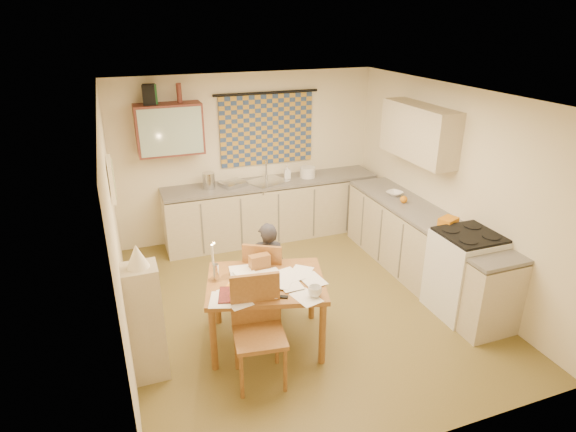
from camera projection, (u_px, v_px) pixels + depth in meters
name	position (u px, v px, depth m)	size (l,w,h in m)	color
floor	(302.00, 304.00, 5.88)	(4.00, 4.50, 0.02)	brown
ceiling	(305.00, 94.00, 4.91)	(4.00, 4.50, 0.02)	white
wall_back	(248.00, 157.00, 7.35)	(4.00, 0.02, 2.50)	beige
wall_front	(421.00, 319.00, 3.44)	(4.00, 0.02, 2.50)	beige
wall_left	(115.00, 235.00, 4.75)	(0.02, 4.50, 2.50)	beige
wall_right	(451.00, 188.00, 6.04)	(0.02, 4.50, 2.50)	beige
window_blind	(267.00, 130.00, 7.25)	(1.45, 0.03, 1.05)	navy
curtain_rod	(267.00, 93.00, 7.02)	(0.04, 0.04, 1.60)	black
wall_cabinet	(170.00, 129.00, 6.61)	(0.90, 0.34, 0.70)	#58261F
wall_cabinet_glass	(171.00, 132.00, 6.46)	(0.84, 0.02, 0.64)	#99B2A5
upper_cabinet_right	(419.00, 132.00, 6.22)	(0.34, 1.30, 0.70)	tan
framed_print	(111.00, 179.00, 4.94)	(0.04, 0.50, 0.40)	#EDE3C7
print_canvas	(114.00, 179.00, 4.94)	(0.01, 0.42, 0.32)	beige
counter_back	(272.00, 210.00, 7.48)	(3.30, 0.62, 0.92)	tan
counter_right	(421.00, 246.00, 6.30)	(0.62, 2.95, 0.92)	tan
stove	(464.00, 273.00, 5.55)	(0.65, 0.65, 1.01)	white
sink	(268.00, 184.00, 7.29)	(0.55, 0.45, 0.10)	silver
tap	(266.00, 169.00, 7.39)	(0.03, 0.03, 0.28)	silver
dish_rack	(233.00, 184.00, 7.09)	(0.35, 0.30, 0.06)	silver
kettle	(209.00, 181.00, 6.94)	(0.18, 0.18, 0.24)	silver
mixing_bowl	(308.00, 172.00, 7.45)	(0.24, 0.24, 0.16)	white
soap_bottle	(287.00, 172.00, 7.39)	(0.11, 0.11, 0.21)	white
bowl	(395.00, 193.00, 6.73)	(0.27, 0.27, 0.05)	white
orange_bag	(448.00, 223.00, 5.70)	(0.22, 0.16, 0.12)	orange
fruit_orange	(404.00, 199.00, 6.44)	(0.10, 0.10, 0.10)	orange
speaker	(149.00, 95.00, 6.35)	(0.16, 0.20, 0.26)	black
bottle_green	(154.00, 94.00, 6.38)	(0.07, 0.07, 0.26)	#195926
bottle_brown	(179.00, 93.00, 6.48)	(0.07, 0.07, 0.26)	#58261F
dining_table	(266.00, 311.00, 5.05)	(1.38, 1.18, 0.75)	brown
chair_far	(266.00, 290.00, 5.59)	(0.59, 0.59, 0.96)	brown
chair_near	(260.00, 351.00, 4.55)	(0.53, 0.53, 1.04)	brown
person	(268.00, 269.00, 5.49)	(0.47, 0.36, 1.15)	black
shelf_stand	(146.00, 323.00, 4.50)	(0.32, 0.30, 1.19)	tan
lampshade	(137.00, 256.00, 4.22)	(0.20, 0.20, 0.22)	#EDE3C7
letter_rack	(260.00, 262.00, 5.11)	(0.22, 0.10, 0.16)	brown
mug	(315.00, 291.00, 4.62)	(0.18, 0.18, 0.10)	white
magazine	(219.00, 296.00, 4.62)	(0.29, 0.34, 0.03)	maroon
book	(226.00, 287.00, 4.78)	(0.33, 0.34, 0.02)	orange
orange_box	(237.00, 296.00, 4.61)	(0.12, 0.08, 0.04)	orange
eyeglasses	(281.00, 297.00, 4.61)	(0.13, 0.04, 0.02)	black
candle_holder	(216.00, 272.00, 4.89)	(0.06, 0.06, 0.18)	silver
candle	(213.00, 255.00, 4.81)	(0.02, 0.02, 0.22)	white
candle_flame	(214.00, 243.00, 4.77)	(0.02, 0.02, 0.02)	#FFCC66
papers	(267.00, 283.00, 4.84)	(1.23, 1.02, 0.03)	white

